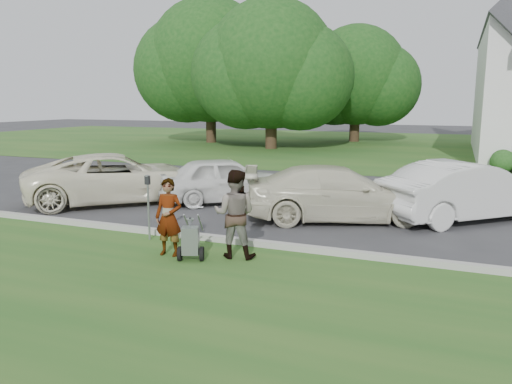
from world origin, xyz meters
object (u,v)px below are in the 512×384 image
Objects in this scene: striping_cart at (191,241)px; person_left at (169,218)px; parking_meter_near at (148,199)px; car_a at (117,178)px; person_right at (235,215)px; car_b at (226,179)px; tree_left at (271,70)px; tree_far at (210,66)px; car_d at (467,191)px; tree_back at (356,80)px; car_c at (338,193)px.

person_left is at bearing 145.64° from striping_cart.
person_left reaches higher than parking_meter_near.
car_a is at bearing 132.27° from person_left.
striping_cart is at bearing -18.06° from person_left.
car_a is (-5.06, 4.34, 0.37)m from striping_cart.
striping_cart is 1.03m from person_right.
parking_meter_near is 0.36× the size of car_b.
tree_far is (-6.00, 3.00, 0.58)m from tree_left.
person_left is 5.63m from car_b.
parking_meter_near is 0.27× the size of car_a.
tree_far reaches higher than person_right.
car_d is at bearing -55.13° from tree_left.
car_d is at bearing -72.55° from tree_back.
car_b is at bearing -73.17° from person_right.
car_a is 10.29m from car_d.
car_b is at bearing 87.76° from striping_cart.
person_left is 8.05m from car_d.
tree_back is at bearing -24.95° from car_d.
tree_left is at bearing -22.22° from car_b.
person_right reaches higher than person_left.
tree_left is 9.78× the size of striping_cart.
tree_left is at bearing 103.17° from parking_meter_near.
car_c is (3.82, -1.04, 0.00)m from car_b.
tree_back is 27.00m from car_c.
car_b is at bearing 93.26° from parking_meter_near.
car_c is (1.93, 4.57, 0.32)m from striping_cart.
car_a is at bearing -70.33° from tree_far.
car_b is at bearing 49.39° from car_d.
car_d is (4.39, 5.29, -0.11)m from person_right.
car_a is 1.15× the size of car_d.
person_left reaches higher than car_c.
tree_far is 2.33× the size of car_c.
person_right is at bearing 141.72° from car_c.
parking_meter_near reaches higher than car_b.
tree_left is 7.01× the size of parking_meter_near.
tree_far reaches higher than car_b.
tree_back is 1.74× the size of car_a.
car_a is at bearing 55.90° from car_d.
car_c is at bearing -143.20° from car_b.
tree_back is 25.58m from car_b.
tree_far reaches higher than striping_cart.
tree_left reaches higher than parking_meter_near.
parking_meter_near is (11.12, -24.88, -4.74)m from tree_far.
tree_far is at bearing 153.44° from tree_left.
parking_meter_near is 5.06m from car_c.
striping_cart is 0.20× the size of car_a.
person_right is 6.93m from car_a.
parking_meter_near is 4.65m from car_b.
car_b is 0.88× the size of car_d.
person_right is 0.43× the size of car_b.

